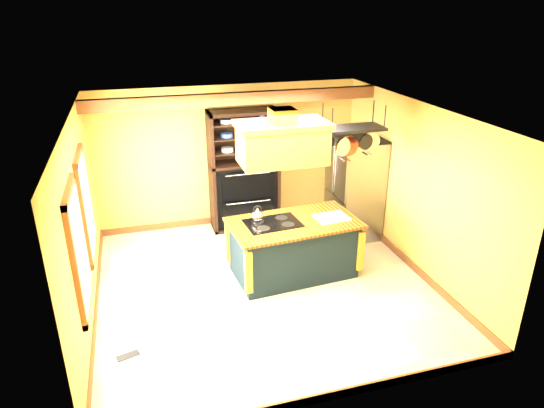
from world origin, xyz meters
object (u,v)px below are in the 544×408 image
kitchen_island (293,247)px  range_hood (282,141)px  hutch (244,182)px  pot_rack (352,135)px  refrigerator (354,189)px

kitchen_island → range_hood: 1.77m
range_hood → hutch: bearing=93.5°
pot_rack → hutch: bearing=121.2°
kitchen_island → hutch: bearing=94.3°
range_hood → hutch: size_ratio=0.58×
hutch → pot_rack: bearing=-58.8°
refrigerator → range_hood: bearing=-148.0°
range_hood → pot_rack: same height
kitchen_island → refrigerator: (1.54, 1.08, 0.43)m
kitchen_island → range_hood: (-0.20, -0.00, 1.76)m
pot_rack → refrigerator: bearing=59.5°
pot_rack → hutch: 2.73m
pot_rack → refrigerator: 1.83m
refrigerator → kitchen_island: bearing=-144.8°
pot_rack → hutch: size_ratio=0.44×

